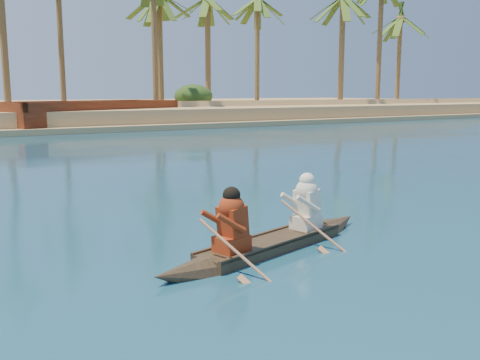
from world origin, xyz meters
TOP-DOWN VIEW (x-y plane):
  - canoe at (8.00, -3.25)m, footprint 4.72×1.82m
  - barge_right at (14.00, 27.00)m, footprint 13.81×9.21m

SIDE VIEW (x-z plane):
  - canoe at x=8.00m, z-range -0.40..0.90m
  - barge_right at x=14.00m, z-range -0.33..1.86m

